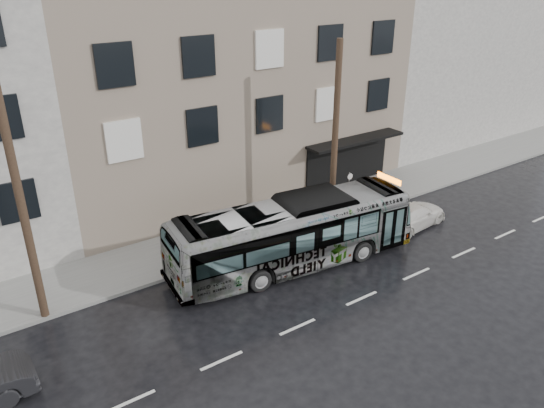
{
  "coord_description": "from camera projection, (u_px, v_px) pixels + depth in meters",
  "views": [
    {
      "loc": [
        -9.72,
        -14.99,
        12.26
      ],
      "look_at": [
        2.3,
        2.5,
        2.49
      ],
      "focal_mm": 35.0,
      "sensor_mm": 36.0,
      "label": 1
    }
  ],
  "objects": [
    {
      "name": "building_filler",
      "position": [
        429.0,
        50.0,
        40.7
      ],
      "size": [
        18.0,
        12.0,
        12.0
      ],
      "primitive_type": "cube",
      "color": "beige",
      "rests_on": "ground"
    },
    {
      "name": "utility_pole_rear",
      "position": [
        22.0,
        206.0,
        18.02
      ],
      "size": [
        0.3,
        0.3,
        9.0
      ],
      "primitive_type": "cylinder",
      "color": "#423021",
      "rests_on": "sidewalk"
    },
    {
      "name": "utility_pole_front",
      "position": [
        335.0,
        136.0,
        25.22
      ],
      "size": [
        0.3,
        0.3,
        9.0
      ],
      "primitive_type": "cylinder",
      "color": "#423021",
      "rests_on": "sidewalk"
    },
    {
      "name": "sign_post",
      "position": [
        348.0,
        194.0,
        27.17
      ],
      "size": [
        0.06,
        0.06,
        2.4
      ],
      "primitive_type": "cylinder",
      "color": "slate",
      "rests_on": "sidewalk"
    },
    {
      "name": "building_taupe",
      "position": [
        212.0,
        87.0,
        31.13
      ],
      "size": [
        20.0,
        12.0,
        11.0
      ],
      "primitive_type": "cube",
      "color": "gray",
      "rests_on": "ground"
    },
    {
      "name": "ground",
      "position": [
        260.0,
        295.0,
        21.35
      ],
      "size": [
        120.0,
        120.0,
        0.0
      ],
      "primitive_type": "plane",
      "color": "black",
      "rests_on": "ground"
    },
    {
      "name": "white_sedan",
      "position": [
        411.0,
        215.0,
        26.57
      ],
      "size": [
        4.5,
        2.25,
        1.26
      ],
      "primitive_type": "imported",
      "rotation": [
        0.0,
        0.0,
        1.69
      ],
      "color": "silver",
      "rests_on": "ground"
    },
    {
      "name": "bus",
      "position": [
        292.0,
        234.0,
        22.81
      ],
      "size": [
        11.34,
        3.89,
        3.09
      ],
      "primitive_type": "imported",
      "rotation": [
        0.0,
        0.0,
        1.45
      ],
      "color": "#B2B2B2",
      "rests_on": "ground"
    },
    {
      "name": "sidewalk",
      "position": [
        203.0,
        244.0,
        24.99
      ],
      "size": [
        90.0,
        3.6,
        0.15
      ],
      "primitive_type": "cube",
      "color": "gray",
      "rests_on": "ground"
    }
  ]
}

